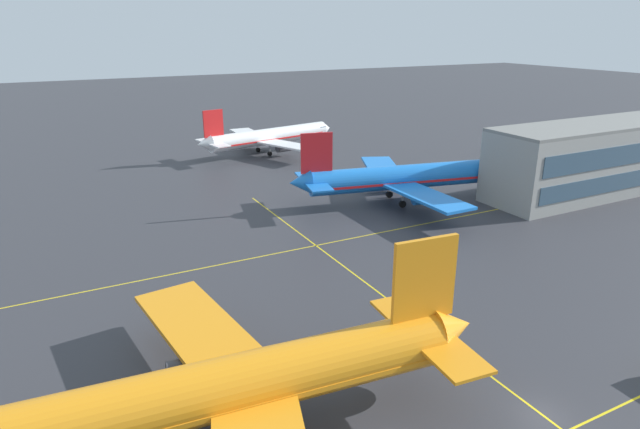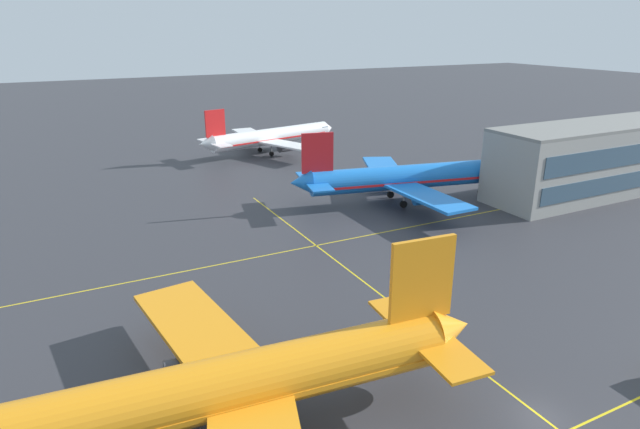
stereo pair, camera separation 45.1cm
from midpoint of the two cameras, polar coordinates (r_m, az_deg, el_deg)
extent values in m
plane|color=#333338|center=(46.10, 22.14, -19.00)|extent=(600.00, 600.00, 0.00)
cylinder|color=orange|center=(38.58, -12.03, -17.81)|extent=(35.34, 7.21, 4.17)
cone|color=orange|center=(44.86, 13.39, -11.50)|extent=(3.84, 4.25, 3.96)
cube|color=orange|center=(41.16, 10.64, -6.77)|extent=(5.28, 0.85, 6.58)
cube|color=orange|center=(46.05, 8.62, -10.29)|extent=(3.99, 5.99, 0.26)
cube|color=orange|center=(41.44, 13.41, -14.30)|extent=(3.99, 5.99, 0.26)
cube|color=orange|center=(46.79, -12.88, -11.63)|extent=(7.67, 17.03, 0.44)
cylinder|color=#333338|center=(44.38, -13.60, -15.76)|extent=(3.92, 2.62, 2.30)
cube|color=orange|center=(38.90, -11.97, -18.42)|extent=(32.55, 7.01, 0.39)
cylinder|color=#99999E|center=(42.74, -9.52, -17.97)|extent=(0.31, 0.31, 1.81)
cylinder|color=black|center=(43.48, -9.42, -19.24)|extent=(1.25, 0.60, 1.21)
cylinder|color=blue|center=(89.41, 9.17, 3.97)|extent=(33.25, 10.63, 3.94)
cone|color=blue|center=(98.14, 18.76, 4.55)|extent=(3.43, 4.33, 3.86)
cone|color=blue|center=(83.48, -2.29, 3.40)|extent=(4.01, 4.34, 3.74)
cube|color=red|center=(83.02, -0.52, 6.50)|extent=(4.94, 1.38, 6.21)
cube|color=blue|center=(81.11, -0.28, 2.94)|extent=(4.35, 5.95, 0.25)
cube|color=blue|center=(86.89, -1.38, 4.05)|extent=(4.35, 5.95, 0.25)
cube|color=blue|center=(81.55, 11.03, 1.90)|extent=(5.44, 15.55, 0.41)
cube|color=blue|center=(96.97, 6.44, 4.92)|extent=(11.20, 16.39, 0.41)
cylinder|color=blue|center=(85.40, 10.71, 1.77)|extent=(3.89, 2.85, 2.17)
cylinder|color=blue|center=(94.74, 7.87, 3.67)|extent=(3.89, 2.85, 2.17)
cube|color=#385166|center=(96.70, 17.62, 4.81)|extent=(2.57, 3.93, 0.72)
cube|color=red|center=(89.54, 9.15, 3.66)|extent=(30.66, 10.13, 0.37)
cylinder|color=#99999E|center=(96.38, 16.40, 2.97)|extent=(0.29, 0.29, 1.71)
cylinder|color=black|center=(96.70, 16.33, 2.32)|extent=(1.21, 0.69, 1.14)
cylinder|color=#99999E|center=(86.94, 8.57, 1.81)|extent=(0.29, 0.29, 1.71)
cylinder|color=black|center=(87.28, 8.53, 1.10)|extent=(1.21, 0.69, 1.14)
cylinder|color=#99999E|center=(91.65, 7.21, 2.79)|extent=(0.29, 0.29, 1.71)
cylinder|color=black|center=(91.98, 7.18, 2.11)|extent=(1.21, 0.69, 1.14)
cylinder|color=white|center=(124.04, -5.36, 8.21)|extent=(30.06, 9.14, 3.55)
cone|color=white|center=(133.40, 0.52, 9.07)|extent=(3.05, 3.88, 3.48)
cone|color=white|center=(116.01, -12.23, 7.28)|extent=(3.58, 3.88, 3.38)
cube|color=red|center=(116.34, -11.29, 9.39)|extent=(4.47, 1.18, 5.61)
cube|color=white|center=(114.42, -10.71, 7.21)|extent=(3.86, 5.34, 0.22)
cube|color=white|center=(119.32, -11.99, 7.62)|extent=(3.86, 5.34, 0.22)
cube|color=white|center=(117.18, -3.59, 7.32)|extent=(9.94, 14.82, 0.37)
cube|color=white|center=(130.30, -7.64, 8.41)|extent=(5.13, 14.12, 0.37)
cylinder|color=#4C4C51|center=(120.54, -3.98, 7.06)|extent=(3.49, 2.53, 1.96)
cylinder|color=#4C4C51|center=(128.52, -6.47, 7.75)|extent=(3.49, 2.53, 1.96)
cube|color=#385166|center=(131.99, -0.21, 9.19)|extent=(2.27, 3.53, 0.65)
cube|color=red|center=(124.13, -5.36, 8.01)|extent=(27.72, 8.72, 0.34)
cylinder|color=#99999E|center=(131.38, -0.86, 7.90)|extent=(0.26, 0.26, 1.54)
cylinder|color=black|center=(131.59, -0.86, 7.46)|extent=(1.09, 0.61, 1.03)
cylinder|color=#99999E|center=(121.51, -5.44, 6.87)|extent=(0.26, 0.26, 1.54)
cylinder|color=black|center=(121.74, -5.42, 6.40)|extent=(1.09, 0.61, 1.03)
cylinder|color=#99999E|center=(125.53, -6.66, 7.23)|extent=(0.26, 0.26, 1.54)
cylinder|color=black|center=(125.75, -6.65, 6.77)|extent=(1.09, 0.61, 1.03)
cube|color=yellow|center=(71.63, -0.61, -3.28)|extent=(163.69, 0.20, 0.01)
cube|color=yellow|center=(56.59, 8.56, -10.02)|extent=(0.20, 86.23, 0.01)
camera|label=1|loc=(0.23, -90.19, -0.07)|focal=30.38mm
camera|label=2|loc=(0.23, 89.81, 0.07)|focal=30.38mm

